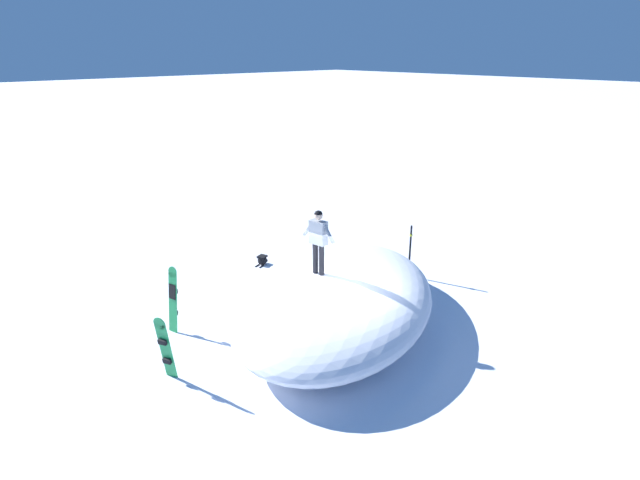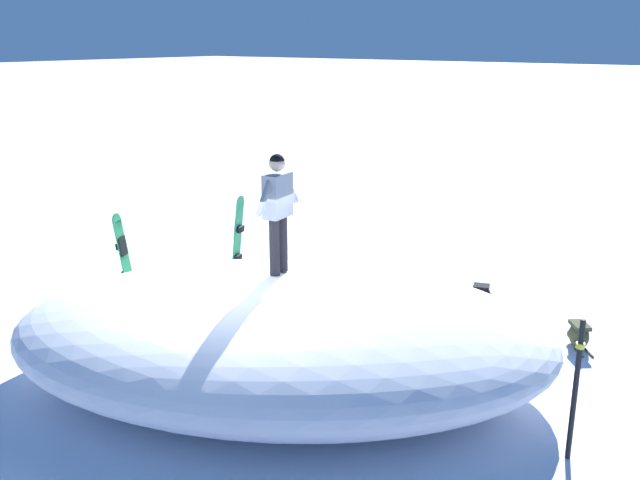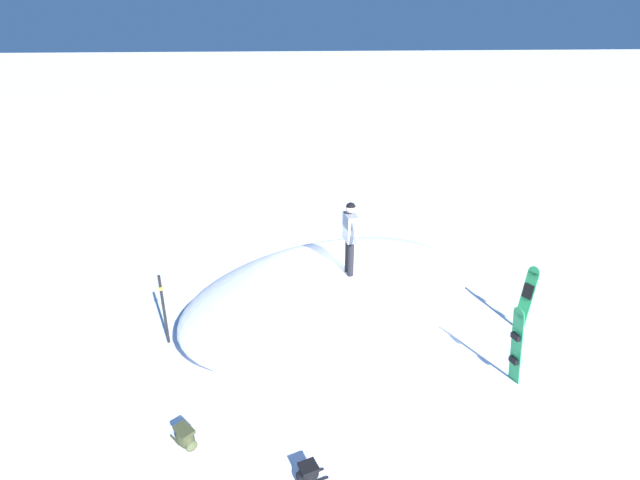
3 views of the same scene
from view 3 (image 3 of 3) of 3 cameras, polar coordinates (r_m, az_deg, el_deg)
The scene contains 8 objects.
ground at distance 12.20m, azimuth 2.47°, elevation -7.90°, with size 240.00×240.00×0.00m, color white.
snow_mound at distance 11.37m, azimuth 1.57°, elevation -6.31°, with size 7.30×4.77×1.41m, color white.
snowboarder_standing at distance 10.35m, azimuth 3.55°, elevation 0.91°, with size 0.27×1.00×1.65m.
snowboard_primary_upright at distance 11.98m, azimuth 23.11°, elevation -6.20°, with size 0.33×0.36×1.56m.
snowboard_secondary_upright at distance 10.14m, azimuth 22.03°, elevation -11.27°, with size 0.28×0.32×1.72m.
backpack_near at distance 8.25m, azimuth -1.42°, elevation -25.66°, with size 0.53×0.39×0.32m.
backpack_far at distance 8.94m, azimuth -15.51°, elevation -21.42°, with size 0.55×0.61×0.39m.
trail_marker_pole at distance 11.02m, azimuth -17.88°, elevation -7.62°, with size 0.10×0.10×1.67m.
Camera 3 is at (-1.63, -10.22, 6.46)m, focal length 27.26 mm.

